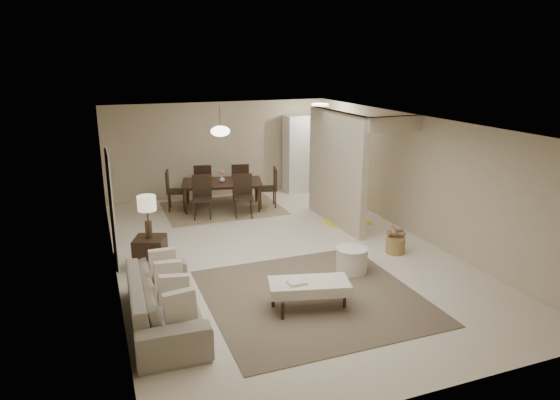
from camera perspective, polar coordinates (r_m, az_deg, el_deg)
name	(u,v)px	position (r m, az deg, el deg)	size (l,w,h in m)	color
floor	(280,252)	(9.63, 0.00, -5.99)	(9.00, 9.00, 0.00)	beige
ceiling	(280,122)	(9.00, 0.00, 8.94)	(9.00, 9.00, 0.00)	white
back_wall	(220,149)	(13.44, -6.88, 5.77)	(6.00, 6.00, 0.00)	tan
left_wall	(110,206)	(8.67, -18.86, -0.63)	(9.00, 9.00, 0.00)	tan
right_wall	(416,176)	(10.65, 15.28, 2.64)	(9.00, 9.00, 0.00)	tan
partition	(336,169)	(11.07, 6.43, 3.60)	(0.15, 2.50, 2.50)	tan
doorway	(111,209)	(9.31, -18.72, -0.99)	(0.04, 0.90, 2.04)	black
pantry_cabinet	(306,153)	(13.90, 2.98, 5.36)	(1.20, 0.55, 2.10)	white
flush_light	(320,105)	(12.83, 4.60, 10.81)	(0.44, 0.44, 0.05)	white
living_rug	(313,296)	(7.95, 3.74, -10.93)	(3.20, 3.20, 0.01)	brown
sofa	(164,301)	(7.25, -13.07, -11.18)	(0.92, 2.35, 0.69)	gray
ottoman_bench	(309,287)	(7.49, 3.33, -9.87)	(1.29, 0.82, 0.43)	silver
side_table	(150,253)	(9.14, -14.59, -5.86)	(0.52, 0.52, 0.57)	black
table_lamp	(147,207)	(8.86, -14.97, -0.77)	(0.32, 0.32, 0.76)	#48341E
round_pouf	(352,260)	(8.79, 8.19, -6.82)	(0.56, 0.56, 0.44)	silver
wicker_basket	(395,245)	(9.80, 13.05, -5.05)	(0.36, 0.36, 0.31)	olive
dining_rug	(223,208)	(12.44, -6.54, -0.95)	(2.80, 2.10, 0.01)	#897655
dining_table	(222,195)	(12.34, -6.59, 0.54)	(1.93, 1.08, 0.68)	black
dining_chairs	(222,189)	(12.30, -6.61, 1.24)	(2.69, 2.19, 0.99)	black
vase	(222,179)	(12.24, -6.65, 2.40)	(0.14, 0.14, 0.15)	white
yellow_mat	(347,221)	(11.49, 7.68, -2.42)	(1.00, 0.61, 0.01)	yellow
pendant_light	(220,131)	(12.02, -6.83, 7.82)	(0.46, 0.46, 0.71)	#48341E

